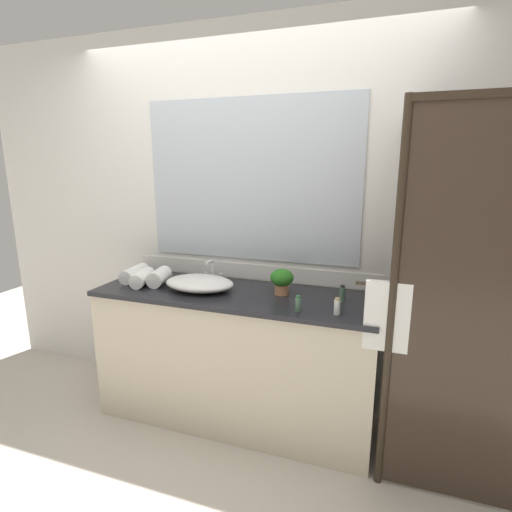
% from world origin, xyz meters
% --- Properties ---
extents(ground_plane, '(8.00, 8.00, 0.00)m').
position_xyz_m(ground_plane, '(0.00, 0.00, 0.00)').
color(ground_plane, beige).
extents(wall_back_with_mirror, '(4.40, 0.06, 2.60)m').
position_xyz_m(wall_back_with_mirror, '(0.00, 0.34, 1.31)').
color(wall_back_with_mirror, silver).
rests_on(wall_back_with_mirror, ground_plane).
extents(vanity_cabinet, '(1.80, 0.58, 0.90)m').
position_xyz_m(vanity_cabinet, '(0.00, 0.01, 0.45)').
color(vanity_cabinet, beige).
rests_on(vanity_cabinet, ground_plane).
extents(shower_enclosure, '(1.20, 0.59, 2.00)m').
position_xyz_m(shower_enclosure, '(1.27, -0.19, 1.02)').
color(shower_enclosure, '#2D2319').
rests_on(shower_enclosure, ground_plane).
extents(sink_basin, '(0.46, 0.32, 0.09)m').
position_xyz_m(sink_basin, '(-0.23, -0.02, 0.94)').
color(sink_basin, white).
rests_on(sink_basin, vanity_cabinet).
extents(faucet, '(0.17, 0.12, 0.16)m').
position_xyz_m(faucet, '(-0.23, 0.18, 0.95)').
color(faucet, silver).
rests_on(faucet, vanity_cabinet).
extents(potted_plant, '(0.15, 0.15, 0.16)m').
position_xyz_m(potted_plant, '(0.30, 0.07, 0.99)').
color(potted_plant, '#B77A51').
rests_on(potted_plant, vanity_cabinet).
extents(amenity_bottle_shampoo, '(0.03, 0.03, 0.09)m').
position_xyz_m(amenity_bottle_shampoo, '(0.46, -0.19, 0.94)').
color(amenity_bottle_shampoo, '#4C7056').
rests_on(amenity_bottle_shampoo, vanity_cabinet).
extents(amenity_bottle_lotion, '(0.03, 0.03, 0.10)m').
position_xyz_m(amenity_bottle_lotion, '(0.67, 0.05, 0.95)').
color(amenity_bottle_lotion, '#4C7056').
rests_on(amenity_bottle_lotion, vanity_cabinet).
extents(amenity_bottle_conditioner, '(0.03, 0.03, 0.10)m').
position_xyz_m(amenity_bottle_conditioner, '(0.67, -0.17, 0.95)').
color(amenity_bottle_conditioner, white).
rests_on(amenity_bottle_conditioner, vanity_cabinet).
extents(rolled_towel_near_edge, '(0.12, 0.25, 0.10)m').
position_xyz_m(rolled_towel_near_edge, '(-0.76, 0.02, 0.95)').
color(rolled_towel_near_edge, white).
rests_on(rolled_towel_near_edge, vanity_cabinet).
extents(rolled_towel_middle, '(0.15, 0.25, 0.10)m').
position_xyz_m(rolled_towel_middle, '(-0.65, -0.04, 0.95)').
color(rolled_towel_middle, white).
rests_on(rolled_towel_middle, vanity_cabinet).
extents(rolled_towel_far_edge, '(0.14, 0.22, 0.11)m').
position_xyz_m(rolled_towel_far_edge, '(-0.54, -0.01, 0.95)').
color(rolled_towel_far_edge, white).
rests_on(rolled_towel_far_edge, vanity_cabinet).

